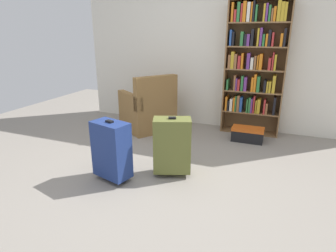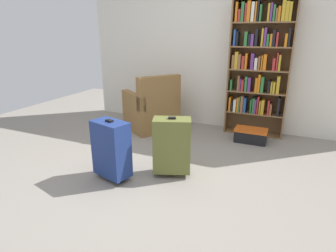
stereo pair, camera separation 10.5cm
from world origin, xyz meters
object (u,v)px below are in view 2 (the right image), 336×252
armchair (152,110)px  suitcase_navy_blue (111,149)px  bookshelf (258,64)px  mug (181,133)px  storage_box (251,135)px  suitcase_olive (172,145)px

armchair → suitcase_navy_blue: (0.35, -1.65, 0.03)m
bookshelf → armchair: bearing=-163.7°
mug → bookshelf: bearing=30.8°
storage_box → suitcase_navy_blue: 2.10m
bookshelf → armchair: (-1.53, -0.45, -0.75)m
suitcase_olive → suitcase_navy_blue: suitcase_olive is taller
armchair → storage_box: size_ratio=2.17×
storage_box → suitcase_navy_blue: bearing=-125.7°
bookshelf → storage_box: size_ratio=4.35×
bookshelf → suitcase_navy_blue: size_ratio=2.93×
suitcase_navy_blue → mug: bearing=82.2°
suitcase_olive → mug: bearing=106.2°
mug → storage_box: storage_box is taller
suitcase_navy_blue → suitcase_olive: bearing=31.6°
mug → suitcase_navy_blue: suitcase_navy_blue is taller
mug → storage_box: (1.01, 0.18, 0.06)m
mug → suitcase_olive: suitcase_olive is taller
bookshelf → suitcase_navy_blue: 2.51m
mug → suitcase_olive: (0.34, -1.18, 0.30)m
armchair → storage_box: 1.58m
storage_box → suitcase_olive: (-0.67, -1.35, 0.24)m
suitcase_olive → suitcase_navy_blue: size_ratio=1.00×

